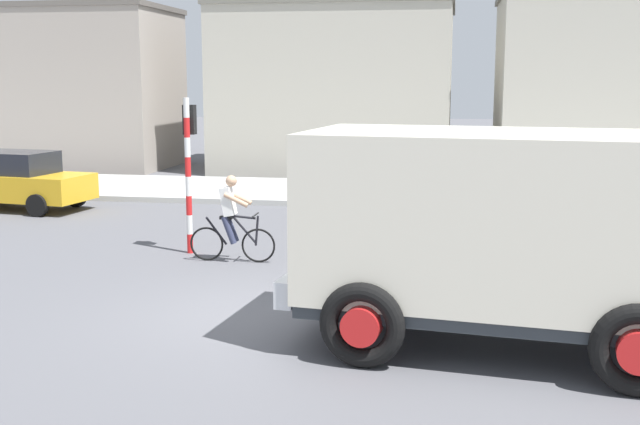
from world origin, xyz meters
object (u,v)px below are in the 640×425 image
truck_foreground (502,226)px  car_red_near (17,180)px  traffic_light_pole (189,153)px  cyclist (231,219)px  pedestrian_near_kerb (335,193)px

truck_foreground → car_red_near: (-12.50, 9.41, -0.85)m
traffic_light_pole → car_red_near: 7.97m
cyclist → car_red_near: cyclist is taller
truck_foreground → traffic_light_pole: 7.80m
cyclist → car_red_near: size_ratio=0.41×
truck_foreground → traffic_light_pole: bearing=140.4°
truck_foreground → pedestrian_near_kerb: (-3.44, 8.12, -0.82)m
cyclist → pedestrian_near_kerb: 4.11m
cyclist → truck_foreground: bearing=-41.0°
traffic_light_pole → pedestrian_near_kerb: size_ratio=1.98×
pedestrian_near_kerb → traffic_light_pole: bearing=-129.1°
truck_foreground → traffic_light_pole: (-6.00, 4.96, 0.40)m
cyclist → pedestrian_near_kerb: size_ratio=1.07×
traffic_light_pole → car_red_near: (-6.50, 4.44, -1.25)m
truck_foreground → traffic_light_pole: size_ratio=1.78×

